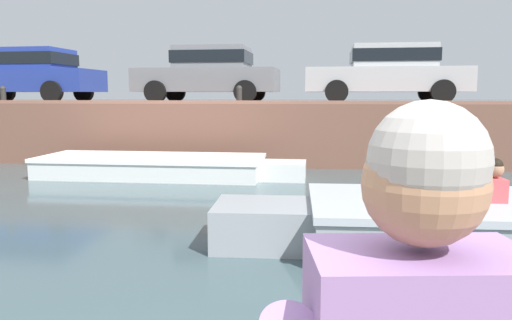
{
  "coord_description": "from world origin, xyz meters",
  "views": [
    {
      "loc": [
        0.54,
        -1.44,
        1.76
      ],
      "look_at": [
        -0.03,
        3.66,
        1.09
      ],
      "focal_mm": 35.0,
      "sensor_mm": 36.0,
      "label": 1
    }
  ],
  "objects_px": {
    "mooring_bollard_mid": "(239,94)",
    "car_centre_silver": "(388,71)",
    "boat_moored_west_white": "(162,166)",
    "mooring_bollard_west": "(3,94)",
    "car_left_inner_grey": "(210,72)",
    "car_leftmost_blue": "(28,73)"
  },
  "relations": [
    {
      "from": "mooring_bollard_mid",
      "to": "car_centre_silver",
      "type": "bearing_deg",
      "value": 25.74
    },
    {
      "from": "boat_moored_west_white",
      "to": "mooring_bollard_west",
      "type": "xyz_separation_m",
      "value": [
        -4.72,
        1.77,
        1.56
      ]
    },
    {
      "from": "mooring_bollard_mid",
      "to": "car_left_inner_grey",
      "type": "bearing_deg",
      "value": 121.1
    },
    {
      "from": "car_leftmost_blue",
      "to": "car_centre_silver",
      "type": "distance_m",
      "value": 10.34
    },
    {
      "from": "car_leftmost_blue",
      "to": "car_centre_silver",
      "type": "xyz_separation_m",
      "value": [
        10.34,
        0.0,
        -0.0
      ]
    },
    {
      "from": "boat_moored_west_white",
      "to": "car_left_inner_grey",
      "type": "distance_m",
      "value": 4.22
    },
    {
      "from": "boat_moored_west_white",
      "to": "car_leftmost_blue",
      "type": "xyz_separation_m",
      "value": [
        -5.1,
        3.6,
        2.17
      ]
    },
    {
      "from": "mooring_bollard_west",
      "to": "mooring_bollard_mid",
      "type": "relative_size",
      "value": 1.0
    },
    {
      "from": "car_leftmost_blue",
      "to": "car_left_inner_grey",
      "type": "relative_size",
      "value": 1.08
    },
    {
      "from": "car_centre_silver",
      "to": "mooring_bollard_west",
      "type": "relative_size",
      "value": 9.68
    },
    {
      "from": "car_leftmost_blue",
      "to": "mooring_bollard_mid",
      "type": "height_order",
      "value": "car_leftmost_blue"
    },
    {
      "from": "car_leftmost_blue",
      "to": "mooring_bollard_mid",
      "type": "xyz_separation_m",
      "value": [
        6.53,
        -1.83,
        -0.61
      ]
    },
    {
      "from": "car_left_inner_grey",
      "to": "mooring_bollard_west",
      "type": "distance_m",
      "value": 5.4
    },
    {
      "from": "car_leftmost_blue",
      "to": "car_left_inner_grey",
      "type": "bearing_deg",
      "value": 0.01
    },
    {
      "from": "mooring_bollard_west",
      "to": "mooring_bollard_mid",
      "type": "xyz_separation_m",
      "value": [
        6.15,
        0.0,
        0.0
      ]
    },
    {
      "from": "car_left_inner_grey",
      "to": "boat_moored_west_white",
      "type": "bearing_deg",
      "value": -95.11
    },
    {
      "from": "car_leftmost_blue",
      "to": "mooring_bollard_west",
      "type": "relative_size",
      "value": 9.78
    },
    {
      "from": "car_leftmost_blue",
      "to": "boat_moored_west_white",
      "type": "bearing_deg",
      "value": -35.25
    },
    {
      "from": "car_leftmost_blue",
      "to": "car_centre_silver",
      "type": "relative_size",
      "value": 1.01
    },
    {
      "from": "boat_moored_west_white",
      "to": "mooring_bollard_mid",
      "type": "relative_size",
      "value": 12.89
    },
    {
      "from": "boat_moored_west_white",
      "to": "mooring_bollard_mid",
      "type": "distance_m",
      "value": 2.76
    },
    {
      "from": "boat_moored_west_white",
      "to": "car_leftmost_blue",
      "type": "distance_m",
      "value": 6.61
    }
  ]
}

